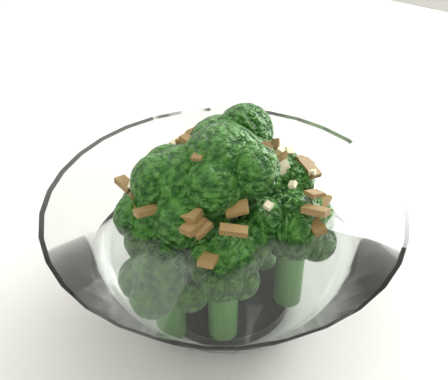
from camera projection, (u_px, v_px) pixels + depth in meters
table at (73, 348)px, 0.52m from camera, size 1.41×1.17×0.75m
broccoli_dish at (223, 239)px, 0.44m from camera, size 0.22×0.22×0.14m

